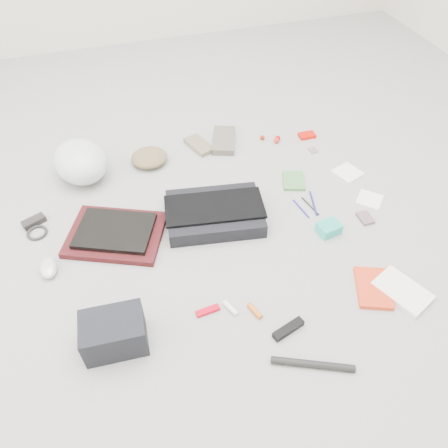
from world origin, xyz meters
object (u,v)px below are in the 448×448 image
object	(u,v)px
book_red	(373,288)
laptop	(115,231)
messenger_bag	(215,213)
bike_helmet	(80,162)
accordion_wallet	(329,228)
camera_bag	(114,333)

from	to	relation	value
book_red	laptop	bearing A→B (deg)	169.67
messenger_bag	book_red	world-z (taller)	messenger_bag
bike_helmet	book_red	size ratio (longest dim) A/B	1.62
book_red	accordion_wallet	size ratio (longest dim) A/B	2.01
messenger_bag	camera_bag	world-z (taller)	camera_bag
accordion_wallet	bike_helmet	bearing A→B (deg)	134.87
camera_bag	accordion_wallet	distance (m)	0.97
accordion_wallet	book_red	bearing A→B (deg)	-95.00
camera_bag	laptop	bearing A→B (deg)	86.48
book_red	accordion_wallet	distance (m)	0.32
messenger_bag	accordion_wallet	size ratio (longest dim) A/B	4.44
laptop	accordion_wallet	bearing A→B (deg)	8.21
laptop	book_red	xyz separation A→B (m)	(0.89, -0.56, -0.03)
laptop	accordion_wallet	world-z (taller)	laptop
bike_helmet	book_red	xyz separation A→B (m)	(0.99, -1.01, -0.08)
messenger_bag	laptop	distance (m)	0.43
messenger_bag	laptop	size ratio (longest dim) A/B	1.32
camera_bag	book_red	bearing A→B (deg)	-0.15
accordion_wallet	camera_bag	bearing A→B (deg)	-174.04
laptop	bike_helmet	xyz separation A→B (m)	(-0.09, 0.45, 0.05)
messenger_bag	accordion_wallet	world-z (taller)	messenger_bag
bike_helmet	laptop	bearing A→B (deg)	-96.84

